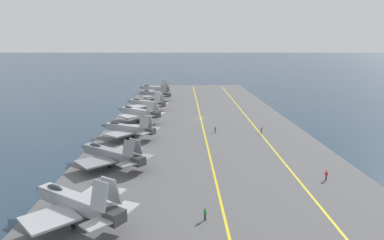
{
  "coord_description": "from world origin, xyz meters",
  "views": [
    {
      "loc": [
        -99.82,
        5.13,
        21.81
      ],
      "look_at": [
        -13.69,
        2.96,
        2.9
      ],
      "focal_mm": 32.0,
      "sensor_mm": 36.0,
      "label": 1
    }
  ],
  "objects_px": {
    "parked_jet_second": "(111,154)",
    "parked_jet_fifth": "(146,103)",
    "parked_jet_sixth": "(155,94)",
    "parked_jet_nearest": "(76,202)",
    "crew_green_vest": "(205,213)",
    "crew_blue_vest": "(215,129)",
    "parked_jet_third": "(128,128)",
    "crew_red_vest": "(326,175)",
    "parked_jet_seventh": "(154,88)",
    "parked_jet_fourth": "(138,112)",
    "crew_brown_vest": "(261,130)"
  },
  "relations": [
    {
      "from": "parked_jet_sixth",
      "to": "crew_red_vest",
      "type": "distance_m",
      "value": 90.35
    },
    {
      "from": "parked_jet_fourth",
      "to": "parked_jet_fifth",
      "type": "bearing_deg",
      "value": -0.69
    },
    {
      "from": "parked_jet_nearest",
      "to": "crew_red_vest",
      "type": "distance_m",
      "value": 38.37
    },
    {
      "from": "parked_jet_second",
      "to": "parked_jet_fifth",
      "type": "xyz_separation_m",
      "value": [
        55.02,
        -0.51,
        0.06
      ]
    },
    {
      "from": "parked_jet_second",
      "to": "parked_jet_seventh",
      "type": "xyz_separation_m",
      "value": [
        93.96,
        -0.1,
        0.26
      ]
    },
    {
      "from": "parked_jet_second",
      "to": "parked_jet_fourth",
      "type": "relative_size",
      "value": 1.03
    },
    {
      "from": "parked_jet_second",
      "to": "crew_red_vest",
      "type": "relative_size",
      "value": 9.12
    },
    {
      "from": "parked_jet_sixth",
      "to": "parked_jet_seventh",
      "type": "relative_size",
      "value": 0.98
    },
    {
      "from": "parked_jet_nearest",
      "to": "parked_jet_fourth",
      "type": "bearing_deg",
      "value": -0.25
    },
    {
      "from": "parked_jet_fifth",
      "to": "parked_jet_sixth",
      "type": "relative_size",
      "value": 1.02
    },
    {
      "from": "parked_jet_third",
      "to": "parked_jet_sixth",
      "type": "xyz_separation_m",
      "value": [
        56.93,
        -1.61,
        0.17
      ]
    },
    {
      "from": "parked_jet_third",
      "to": "crew_blue_vest",
      "type": "bearing_deg",
      "value": -78.44
    },
    {
      "from": "crew_green_vest",
      "to": "parked_jet_second",
      "type": "bearing_deg",
      "value": 38.05
    },
    {
      "from": "parked_jet_sixth",
      "to": "crew_red_vest",
      "type": "height_order",
      "value": "parked_jet_sixth"
    },
    {
      "from": "parked_jet_third",
      "to": "parked_jet_sixth",
      "type": "height_order",
      "value": "parked_jet_sixth"
    },
    {
      "from": "parked_jet_fifth",
      "to": "crew_blue_vest",
      "type": "height_order",
      "value": "parked_jet_fifth"
    },
    {
      "from": "crew_green_vest",
      "to": "parked_jet_sixth",
      "type": "bearing_deg",
      "value": 8.34
    },
    {
      "from": "parked_jet_fourth",
      "to": "parked_jet_fifth",
      "type": "xyz_separation_m",
      "value": [
        18.31,
        -0.22,
        -0.45
      ]
    },
    {
      "from": "parked_jet_fifth",
      "to": "parked_jet_sixth",
      "type": "bearing_deg",
      "value": -3.48
    },
    {
      "from": "parked_jet_fourth",
      "to": "parked_jet_nearest",
      "type": "bearing_deg",
      "value": 179.75
    },
    {
      "from": "crew_brown_vest",
      "to": "parked_jet_third",
      "type": "bearing_deg",
      "value": 96.41
    },
    {
      "from": "parked_jet_second",
      "to": "crew_blue_vest",
      "type": "distance_m",
      "value": 31.25
    },
    {
      "from": "parked_jet_third",
      "to": "parked_jet_sixth",
      "type": "relative_size",
      "value": 0.99
    },
    {
      "from": "parked_jet_third",
      "to": "crew_blue_vest",
      "type": "relative_size",
      "value": 8.75
    },
    {
      "from": "parked_jet_fifth",
      "to": "crew_green_vest",
      "type": "height_order",
      "value": "parked_jet_fifth"
    },
    {
      "from": "parked_jet_seventh",
      "to": "parked_jet_nearest",
      "type": "bearing_deg",
      "value": 179.97
    },
    {
      "from": "parked_jet_sixth",
      "to": "parked_jet_fifth",
      "type": "bearing_deg",
      "value": 176.52
    },
    {
      "from": "parked_jet_nearest",
      "to": "crew_red_vest",
      "type": "xyz_separation_m",
      "value": [
        12.6,
        -36.2,
        -1.79
      ]
    },
    {
      "from": "crew_blue_vest",
      "to": "parked_jet_nearest",
      "type": "bearing_deg",
      "value": 154.16
    },
    {
      "from": "crew_green_vest",
      "to": "crew_blue_vest",
      "type": "height_order",
      "value": "crew_blue_vest"
    },
    {
      "from": "parked_jet_sixth",
      "to": "crew_brown_vest",
      "type": "xyz_separation_m",
      "value": [
        -53.3,
        -30.71,
        -1.58
      ]
    },
    {
      "from": "parked_jet_nearest",
      "to": "crew_brown_vest",
      "type": "relative_size",
      "value": 8.97
    },
    {
      "from": "crew_red_vest",
      "to": "crew_brown_vest",
      "type": "xyz_separation_m",
      "value": [
        30.19,
        3.76,
        -0.0
      ]
    },
    {
      "from": "parked_jet_third",
      "to": "crew_blue_vest",
      "type": "height_order",
      "value": "parked_jet_third"
    },
    {
      "from": "crew_green_vest",
      "to": "parked_jet_third",
      "type": "bearing_deg",
      "value": 21.9
    },
    {
      "from": "parked_jet_third",
      "to": "crew_blue_vest",
      "type": "distance_m",
      "value": 21.4
    },
    {
      "from": "parked_jet_nearest",
      "to": "crew_green_vest",
      "type": "bearing_deg",
      "value": -89.38
    },
    {
      "from": "parked_jet_seventh",
      "to": "crew_green_vest",
      "type": "xyz_separation_m",
      "value": [
        -114.19,
        -15.74,
        -1.57
      ]
    },
    {
      "from": "parked_jet_third",
      "to": "crew_red_vest",
      "type": "relative_size",
      "value": 8.84
    },
    {
      "from": "parked_jet_fourth",
      "to": "crew_red_vest",
      "type": "distance_m",
      "value": 57.25
    },
    {
      "from": "parked_jet_fourth",
      "to": "crew_blue_vest",
      "type": "relative_size",
      "value": 8.77
    },
    {
      "from": "parked_jet_sixth",
      "to": "crew_brown_vest",
      "type": "distance_m",
      "value": 61.54
    },
    {
      "from": "parked_jet_fifth",
      "to": "parked_jet_second",
      "type": "bearing_deg",
      "value": 179.47
    },
    {
      "from": "parked_jet_fifth",
      "to": "crew_green_vest",
      "type": "xyz_separation_m",
      "value": [
        -75.25,
        -15.33,
        -1.38
      ]
    },
    {
      "from": "parked_jet_third",
      "to": "parked_jet_fourth",
      "type": "relative_size",
      "value": 1.0
    },
    {
      "from": "parked_jet_nearest",
      "to": "crew_blue_vest",
      "type": "height_order",
      "value": "parked_jet_nearest"
    },
    {
      "from": "parked_jet_nearest",
      "to": "parked_jet_fourth",
      "type": "xyz_separation_m",
      "value": [
        57.12,
        -0.25,
        0.01
      ]
    },
    {
      "from": "parked_jet_third",
      "to": "crew_green_vest",
      "type": "distance_m",
      "value": 42.05
    },
    {
      "from": "crew_green_vest",
      "to": "crew_blue_vest",
      "type": "relative_size",
      "value": 0.96
    },
    {
      "from": "parked_jet_nearest",
      "to": "parked_jet_fifth",
      "type": "height_order",
      "value": "parked_jet_nearest"
    }
  ]
}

